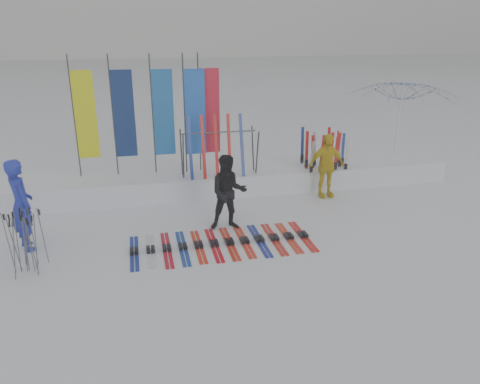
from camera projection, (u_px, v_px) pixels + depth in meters
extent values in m
plane|color=white|center=(248.00, 268.00, 9.17)|extent=(120.00, 120.00, 0.00)
cube|color=white|center=(210.00, 181.00, 13.29)|extent=(14.00, 1.60, 0.60)
imported|color=#1C2AA8|center=(21.00, 205.00, 9.65)|extent=(0.75, 0.85, 1.96)
imported|color=black|center=(228.00, 193.00, 10.65)|extent=(0.92, 0.74, 1.76)
imported|color=yellow|center=(326.00, 166.00, 12.67)|extent=(1.05, 0.47, 1.76)
imported|color=white|center=(399.00, 126.00, 14.61)|extent=(3.46, 3.52, 2.97)
cube|color=navy|center=(134.00, 252.00, 9.73)|extent=(0.17, 1.61, 0.07)
cube|color=silver|center=(151.00, 250.00, 9.80)|extent=(0.17, 1.59, 0.07)
cube|color=#B10E1A|center=(167.00, 248.00, 9.87)|extent=(0.17, 1.70, 0.07)
cube|color=navy|center=(183.00, 247.00, 9.94)|extent=(0.17, 1.67, 0.07)
cube|color=red|center=(199.00, 245.00, 10.01)|extent=(0.17, 1.60, 0.07)
cube|color=red|center=(214.00, 244.00, 10.08)|extent=(0.17, 1.67, 0.07)
cube|color=red|center=(229.00, 242.00, 10.15)|extent=(0.17, 1.66, 0.07)
cube|color=red|center=(244.00, 241.00, 10.22)|extent=(0.17, 1.59, 0.07)
cube|color=navy|center=(259.00, 239.00, 10.29)|extent=(0.17, 1.67, 0.07)
cube|color=red|center=(274.00, 238.00, 10.36)|extent=(0.17, 1.66, 0.07)
cube|color=red|center=(289.00, 236.00, 10.43)|extent=(0.17, 1.60, 0.07)
cube|color=red|center=(303.00, 235.00, 10.50)|extent=(0.17, 1.62, 0.07)
cylinder|color=#595B60|center=(43.00, 236.00, 9.20)|extent=(0.10, 0.09, 1.16)
cylinder|color=#595B60|center=(8.00, 243.00, 8.82)|extent=(0.14, 0.14, 1.21)
cylinder|color=#595B60|center=(30.00, 245.00, 8.81)|extent=(0.02, 0.11, 1.15)
cylinder|color=#595B60|center=(24.00, 236.00, 9.06)|extent=(0.13, 0.07, 1.25)
cylinder|color=#595B60|center=(17.00, 242.00, 8.84)|extent=(0.05, 0.07, 1.26)
cylinder|color=#595B60|center=(14.00, 249.00, 8.59)|extent=(0.12, 0.10, 1.19)
cylinder|color=#595B60|center=(24.00, 241.00, 8.98)|extent=(0.05, 0.14, 1.15)
cylinder|color=#595B60|center=(25.00, 242.00, 8.89)|extent=(0.02, 0.07, 1.18)
cylinder|color=#595B60|center=(26.00, 241.00, 8.88)|extent=(0.14, 0.13, 1.25)
cylinder|color=#595B60|center=(33.00, 236.00, 9.08)|extent=(0.04, 0.07, 1.24)
cylinder|color=#595B60|center=(36.00, 245.00, 8.73)|extent=(0.09, 0.10, 1.23)
cylinder|color=#595B60|center=(31.00, 246.00, 8.80)|extent=(0.13, 0.07, 1.14)
cylinder|color=#595B60|center=(13.00, 242.00, 8.88)|extent=(0.15, 0.03, 1.19)
cylinder|color=#383A3F|center=(74.00, 118.00, 12.20)|extent=(0.04, 0.04, 3.20)
cube|color=#DFE70C|center=(86.00, 115.00, 12.25)|extent=(0.55, 0.03, 2.30)
cylinder|color=#383A3F|center=(113.00, 116.00, 12.34)|extent=(0.04, 0.04, 3.20)
cube|color=navy|center=(124.00, 114.00, 12.38)|extent=(0.55, 0.03, 2.30)
cylinder|color=#383A3F|center=(153.00, 115.00, 12.51)|extent=(0.04, 0.04, 3.20)
cube|color=#175FAD|center=(164.00, 113.00, 12.56)|extent=(0.55, 0.03, 2.30)
cylinder|color=#383A3F|center=(185.00, 115.00, 12.58)|extent=(0.04, 0.04, 3.20)
cube|color=blue|center=(195.00, 112.00, 12.62)|extent=(0.55, 0.03, 2.30)
cylinder|color=#383A3F|center=(199.00, 114.00, 12.74)|extent=(0.04, 0.04, 3.20)
cube|color=red|center=(210.00, 111.00, 12.78)|extent=(0.55, 0.03, 2.30)
cylinder|color=#383A3F|center=(183.00, 157.00, 12.22)|extent=(0.04, 0.30, 1.23)
cylinder|color=#383A3F|center=(181.00, 152.00, 12.68)|extent=(0.04, 0.30, 1.23)
cylinder|color=#383A3F|center=(257.00, 153.00, 12.63)|extent=(0.04, 0.30, 1.23)
cylinder|color=#383A3F|center=(253.00, 148.00, 13.09)|extent=(0.04, 0.30, 1.23)
cylinder|color=#383A3F|center=(219.00, 132.00, 12.47)|extent=(2.00, 0.04, 0.04)
cube|color=silver|center=(346.00, 165.00, 13.28)|extent=(0.09, 0.03, 1.46)
cube|color=red|center=(338.00, 157.00, 13.84)|extent=(0.09, 0.04, 1.57)
cube|color=silver|center=(311.00, 167.00, 13.01)|extent=(0.09, 0.03, 1.48)
cube|color=navy|center=(302.00, 155.00, 13.81)|extent=(0.09, 0.03, 1.70)
cube|color=red|center=(330.00, 160.00, 13.50)|extent=(0.09, 0.02, 1.60)
cube|color=navy|center=(342.00, 159.00, 13.81)|extent=(0.09, 0.04, 1.51)
cube|color=red|center=(329.00, 156.00, 13.79)|extent=(0.09, 0.03, 1.68)
cube|color=red|center=(313.00, 162.00, 13.43)|extent=(0.09, 0.03, 1.55)
cube|color=red|center=(306.00, 160.00, 13.32)|extent=(0.09, 0.02, 1.68)
cube|color=red|center=(336.00, 162.00, 13.22)|extent=(0.09, 0.04, 1.67)
cube|color=silver|center=(340.00, 160.00, 13.39)|extent=(0.09, 0.04, 1.68)
cube|color=red|center=(321.00, 162.00, 13.28)|extent=(0.09, 0.03, 1.59)
cube|color=silver|center=(315.00, 159.00, 13.62)|extent=(0.09, 0.04, 1.60)
cube|color=red|center=(335.00, 164.00, 13.21)|extent=(0.09, 0.03, 1.56)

